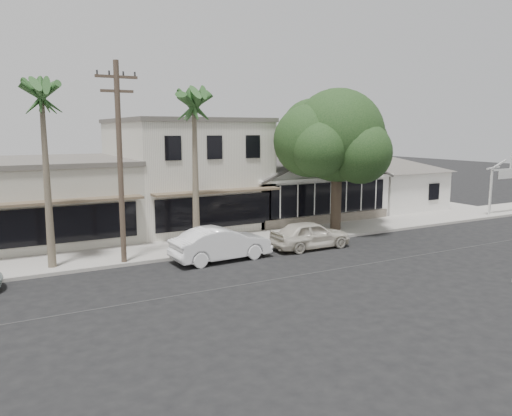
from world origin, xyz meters
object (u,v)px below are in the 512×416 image
car_0 (310,235)px  car_1 (221,244)px  arch_sign (510,171)px  utility_pole (120,159)px  shade_tree (334,138)px

car_0 → car_1: bearing=89.4°
car_1 → arch_sign: bearing=-89.8°
car_0 → car_1: 5.00m
car_0 → arch_sign: bearing=-85.0°
arch_sign → car_1: bearing=-176.4°
utility_pole → car_0: 10.17m
utility_pole → car_1: 5.97m
utility_pole → arch_sign: bearing=0.2°
utility_pole → shade_tree: 13.02m
arch_sign → car_0: size_ratio=0.97×
arch_sign → car_1: 23.35m
utility_pole → shade_tree: utility_pole is taller
shade_tree → car_1: bearing=-161.4°
arch_sign → utility_pole: bearing=-179.8°
car_0 → shade_tree: 6.78m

